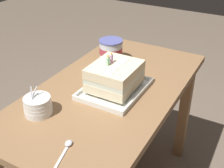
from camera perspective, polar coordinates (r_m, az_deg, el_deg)
name	(u,v)px	position (r m, az deg, el deg)	size (l,w,h in m)	color
dining_table	(109,109)	(1.50, -0.49, -4.80)	(1.19, 0.63, 0.76)	olive
foil_tray	(115,89)	(1.41, 0.52, -1.06)	(0.33, 0.26, 0.02)	silver
birthday_cake	(115,76)	(1.37, 0.54, 1.60)	(0.23, 0.20, 0.16)	beige
bowl_stack	(38,106)	(1.28, -14.19, -4.07)	(0.12, 0.12, 0.12)	white
ice_cream_tub	(111,50)	(1.67, -0.20, 6.52)	(0.13, 0.13, 0.13)	white
serving_spoon_near_tray	(67,146)	(1.10, -8.69, -11.80)	(0.15, 0.05, 0.01)	silver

